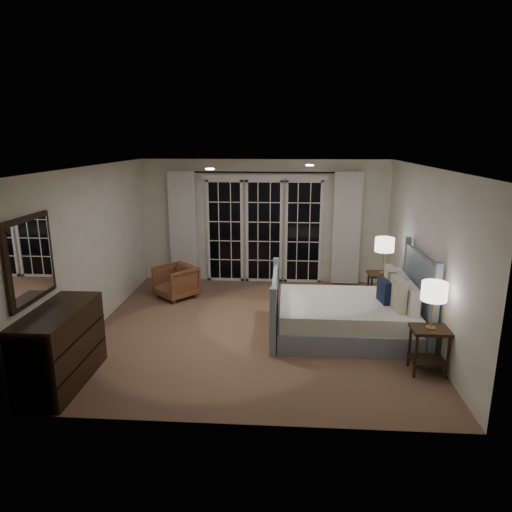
# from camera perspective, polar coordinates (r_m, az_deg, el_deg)

# --- Properties ---
(floor) EXTENTS (5.00, 5.00, 0.00)m
(floor) POSITION_cam_1_polar(r_m,az_deg,el_deg) (7.26, -0.02, -9.00)
(floor) COLOR brown
(floor) RESTS_ON ground
(ceiling) EXTENTS (5.00, 5.00, 0.00)m
(ceiling) POSITION_cam_1_polar(r_m,az_deg,el_deg) (6.67, -0.02, 11.10)
(ceiling) COLOR white
(ceiling) RESTS_ON wall_back
(wall_left) EXTENTS (0.02, 5.00, 2.50)m
(wall_left) POSITION_cam_1_polar(r_m,az_deg,el_deg) (7.45, -19.58, 0.89)
(wall_left) COLOR beige
(wall_left) RESTS_ON floor
(wall_right) EXTENTS (0.02, 5.00, 2.50)m
(wall_right) POSITION_cam_1_polar(r_m,az_deg,el_deg) (7.14, 20.41, 0.26)
(wall_right) COLOR beige
(wall_right) RESTS_ON floor
(wall_back) EXTENTS (5.00, 0.02, 2.50)m
(wall_back) POSITION_cam_1_polar(r_m,az_deg,el_deg) (9.30, 1.02, 4.30)
(wall_back) COLOR beige
(wall_back) RESTS_ON floor
(wall_front) EXTENTS (5.00, 0.02, 2.50)m
(wall_front) POSITION_cam_1_polar(r_m,az_deg,el_deg) (4.48, -2.20, -7.04)
(wall_front) COLOR beige
(wall_front) RESTS_ON floor
(french_doors) EXTENTS (2.50, 0.04, 2.20)m
(french_doors) POSITION_cam_1_polar(r_m,az_deg,el_deg) (9.29, 1.00, 3.28)
(french_doors) COLOR black
(french_doors) RESTS_ON wall_back
(curtain_rod) EXTENTS (3.50, 0.03, 0.03)m
(curtain_rod) POSITION_cam_1_polar(r_m,az_deg,el_deg) (9.08, 1.02, 10.41)
(curtain_rod) COLOR black
(curtain_rod) RESTS_ON wall_back
(curtain_left) EXTENTS (0.55, 0.10, 2.25)m
(curtain_left) POSITION_cam_1_polar(r_m,az_deg,el_deg) (9.43, -9.11, 3.64)
(curtain_left) COLOR silver
(curtain_left) RESTS_ON curtain_rod
(curtain_right) EXTENTS (0.55, 0.10, 2.25)m
(curtain_right) POSITION_cam_1_polar(r_m,az_deg,el_deg) (9.27, 11.24, 3.36)
(curtain_right) COLOR silver
(curtain_right) RESTS_ON curtain_rod
(downlight_a) EXTENTS (0.12, 0.12, 0.01)m
(downlight_a) POSITION_cam_1_polar(r_m,az_deg,el_deg) (7.26, 6.74, 11.20)
(downlight_a) COLOR white
(downlight_a) RESTS_ON ceiling
(downlight_b) EXTENTS (0.12, 0.12, 0.01)m
(downlight_b) POSITION_cam_1_polar(r_m,az_deg,el_deg) (6.34, -5.78, 10.76)
(downlight_b) COLOR white
(downlight_b) RESTS_ON ceiling
(bed) EXTENTS (2.18, 1.56, 1.27)m
(bed) POSITION_cam_1_polar(r_m,az_deg,el_deg) (7.07, 11.54, -7.16)
(bed) COLOR #8590A1
(bed) RESTS_ON floor
(nightstand_left) EXTENTS (0.46, 0.37, 0.60)m
(nightstand_left) POSITION_cam_1_polar(r_m,az_deg,el_deg) (6.22, 20.81, -10.21)
(nightstand_left) COLOR black
(nightstand_left) RESTS_ON floor
(nightstand_right) EXTENTS (0.49, 0.39, 0.63)m
(nightstand_right) POSITION_cam_1_polar(r_m,az_deg,el_deg) (8.25, 15.44, -3.53)
(nightstand_right) COLOR black
(nightstand_right) RESTS_ON floor
(lamp_left) EXTENTS (0.31, 0.31, 0.60)m
(lamp_left) POSITION_cam_1_polar(r_m,az_deg,el_deg) (5.98, 21.40, -4.20)
(lamp_left) COLOR tan
(lamp_left) RESTS_ON nightstand_left
(lamp_right) EXTENTS (0.33, 0.33, 0.63)m
(lamp_right) POSITION_cam_1_polar(r_m,az_deg,el_deg) (8.07, 15.77, 1.33)
(lamp_right) COLOR tan
(lamp_right) RESTS_ON nightstand_right
(armchair) EXTENTS (0.93, 0.93, 0.61)m
(armchair) POSITION_cam_1_polar(r_m,az_deg,el_deg) (8.64, -9.97, -3.18)
(armchair) COLOR brown
(armchair) RESTS_ON floor
(dresser) EXTENTS (0.57, 1.34, 0.95)m
(dresser) POSITION_cam_1_polar(r_m,az_deg,el_deg) (6.04, -23.28, -10.38)
(dresser) COLOR black
(dresser) RESTS_ON floor
(mirror) EXTENTS (0.05, 0.85, 1.00)m
(mirror) POSITION_cam_1_polar(r_m,az_deg,el_deg) (5.81, -26.40, -0.42)
(mirror) COLOR black
(mirror) RESTS_ON wall_left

